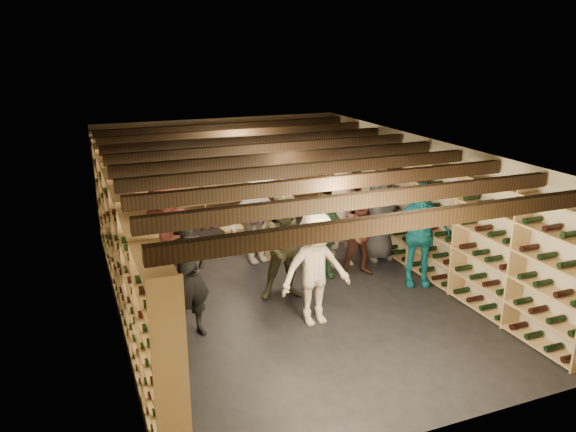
% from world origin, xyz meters
% --- Properties ---
extents(ground, '(8.00, 8.00, 0.00)m').
position_xyz_m(ground, '(0.00, 0.00, 0.00)').
color(ground, black).
rests_on(ground, ground).
extents(walls, '(5.52, 8.02, 2.40)m').
position_xyz_m(walls, '(0.00, 0.00, 1.20)').
color(walls, '#BCB192').
rests_on(walls, ground).
extents(ceiling, '(5.50, 8.00, 0.01)m').
position_xyz_m(ceiling, '(0.00, 0.00, 2.40)').
color(ceiling, '#C0B5A4').
rests_on(ceiling, walls).
extents(ceiling_joists, '(5.40, 7.12, 0.18)m').
position_xyz_m(ceiling_joists, '(0.00, 0.00, 2.26)').
color(ceiling_joists, black).
rests_on(ceiling_joists, ground).
extents(wine_rack_left, '(0.32, 7.50, 2.15)m').
position_xyz_m(wine_rack_left, '(-2.57, 0.00, 1.08)').
color(wine_rack_left, '#9F834D').
rests_on(wine_rack_left, ground).
extents(wine_rack_right, '(0.32, 7.50, 2.15)m').
position_xyz_m(wine_rack_right, '(2.57, 0.00, 1.08)').
color(wine_rack_right, '#9F834D').
rests_on(wine_rack_right, ground).
extents(wine_rack_back, '(4.70, 0.30, 2.15)m').
position_xyz_m(wine_rack_back, '(0.00, 3.83, 1.07)').
color(wine_rack_back, '#9F834D').
rests_on(wine_rack_back, ground).
extents(crate_stack_left, '(0.53, 0.37, 0.85)m').
position_xyz_m(crate_stack_left, '(0.19, 1.95, 0.42)').
color(crate_stack_left, tan).
rests_on(crate_stack_left, ground).
extents(crate_stack_right, '(0.56, 0.43, 0.51)m').
position_xyz_m(crate_stack_right, '(0.40, 1.30, 0.26)').
color(crate_stack_right, tan).
rests_on(crate_stack_right, ground).
extents(crate_loose, '(0.55, 0.41, 0.17)m').
position_xyz_m(crate_loose, '(-0.05, 2.97, 0.09)').
color(crate_loose, tan).
rests_on(crate_loose, ground).
extents(person_1, '(0.76, 0.61, 1.83)m').
position_xyz_m(person_1, '(-1.84, -1.00, 0.92)').
color(person_1, black).
rests_on(person_1, ground).
extents(person_2, '(0.98, 0.83, 1.76)m').
position_xyz_m(person_2, '(-0.10, -0.35, 0.88)').
color(person_2, brown).
rests_on(person_2, ground).
extents(person_3, '(1.12, 0.66, 1.71)m').
position_xyz_m(person_3, '(-0.03, -1.30, 0.85)').
color(person_3, '#C6B49A').
rests_on(person_3, ground).
extents(person_4, '(1.15, 0.83, 1.82)m').
position_xyz_m(person_4, '(2.18, -0.66, 0.91)').
color(person_4, '#157886').
rests_on(person_4, ground).
extents(person_5, '(1.81, 0.78, 1.90)m').
position_xyz_m(person_5, '(-1.77, 1.03, 0.95)').
color(person_5, brown).
rests_on(person_5, ground).
extents(person_7, '(0.70, 0.48, 1.87)m').
position_xyz_m(person_7, '(1.39, 0.58, 0.93)').
color(person_7, gray).
rests_on(person_7, ground).
extents(person_8, '(0.89, 0.78, 1.55)m').
position_xyz_m(person_8, '(1.50, 0.04, 0.77)').
color(person_8, '#49231C').
rests_on(person_8, ground).
extents(person_9, '(1.33, 0.92, 1.88)m').
position_xyz_m(person_9, '(-0.04, 1.30, 0.94)').
color(person_9, '#A39F95').
rests_on(person_9, ground).
extents(person_10, '(0.93, 0.46, 1.53)m').
position_xyz_m(person_10, '(0.81, 0.22, 0.76)').
color(person_10, '#26532E').
rests_on(person_10, ground).
extents(person_11, '(1.49, 0.51, 1.59)m').
position_xyz_m(person_11, '(0.51, 1.30, 0.79)').
color(person_11, '#905D97').
rests_on(person_11, ground).
extents(person_12, '(0.87, 0.59, 1.74)m').
position_xyz_m(person_12, '(2.18, 0.61, 0.87)').
color(person_12, '#353439').
rests_on(person_12, ground).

